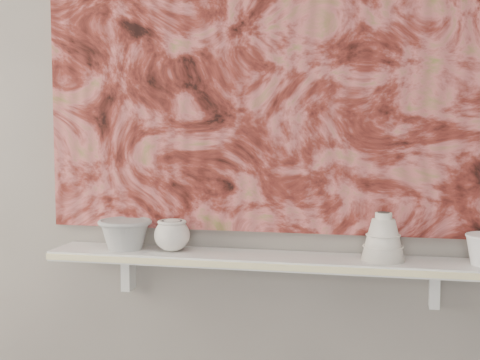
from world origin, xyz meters
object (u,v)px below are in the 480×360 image
(bowl_grey, at_px, (125,234))
(bell_vessel, at_px, (383,236))
(cup_cream, at_px, (172,235))
(painting, at_px, (276,56))
(shelf, at_px, (270,260))

(bowl_grey, xyz_separation_m, bell_vessel, (0.81, 0.00, 0.02))
(cup_cream, bearing_deg, painting, 14.32)
(shelf, distance_m, painting, 0.63)
(shelf, height_order, cup_cream, cup_cream)
(shelf, bearing_deg, cup_cream, 180.00)
(bell_vessel, bearing_deg, cup_cream, 180.00)
(cup_cream, bearing_deg, shelf, 0.00)
(shelf, bearing_deg, painting, 90.00)
(cup_cream, xyz_separation_m, bell_vessel, (0.65, 0.00, 0.02))
(shelf, relative_size, bowl_grey, 8.12)
(cup_cream, relative_size, bell_vessel, 0.79)
(bell_vessel, bearing_deg, painting, 166.55)
(cup_cream, bearing_deg, bowl_grey, 180.00)
(shelf, xyz_separation_m, cup_cream, (-0.32, 0.00, 0.07))
(shelf, distance_m, bell_vessel, 0.35)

